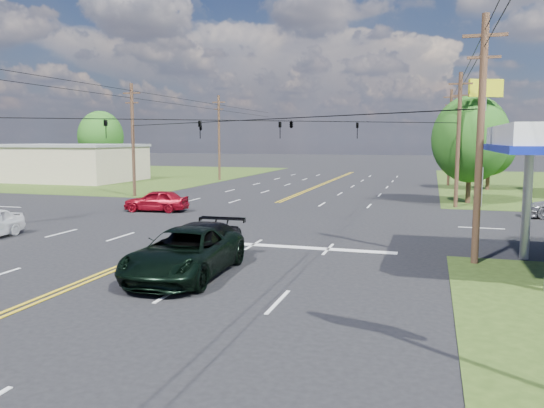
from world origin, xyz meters
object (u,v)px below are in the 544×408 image
(tree_right_a, at_px, (470,139))
(tree_far_l, at_px, (101,137))
(pole_se, at_px, (480,138))
(pole_left_far, at_px, (219,137))
(suv_black, at_px, (196,248))
(retail_nw, at_px, (66,164))
(pole_nw, at_px, (133,139))
(pole_ne, at_px, (458,138))
(pole_right_far, at_px, (450,136))
(tree_right_b, at_px, (489,146))
(pickup_dkgreen, at_px, (185,253))

(tree_right_a, bearing_deg, tree_far_l, 156.50)
(pole_se, bearing_deg, pole_left_far, 125.10)
(pole_left_far, bearing_deg, suv_black, -68.72)
(tree_right_a, bearing_deg, retail_nw, 167.20)
(pole_nw, relative_size, suv_black, 1.65)
(retail_nw, distance_m, tree_right_a, 45.21)
(tree_right_a, bearing_deg, suv_black, -113.67)
(retail_nw, xyz_separation_m, pole_ne, (43.00, -13.00, 2.92))
(pole_se, height_order, pole_right_far, pole_right_far)
(pole_se, height_order, pole_ne, same)
(tree_right_a, bearing_deg, pole_left_far, 149.35)
(pole_nw, relative_size, pole_right_far, 0.95)
(pole_right_far, bearing_deg, pole_se, -90.00)
(pole_se, height_order, tree_right_a, pole_se)
(pole_left_far, bearing_deg, tree_right_a, -30.65)
(pole_se, relative_size, tree_far_l, 1.09)
(pole_nw, height_order, pole_right_far, pole_right_far)
(tree_right_b, distance_m, tree_far_l, 49.17)
(pole_se, bearing_deg, pole_ne, 90.00)
(pole_right_far, xyz_separation_m, suv_black, (-10.00, -41.09, -4.33))
(pole_nw, height_order, tree_right_a, pole_nw)
(pole_right_far, bearing_deg, pickup_dkgreen, -103.38)
(pole_se, xyz_separation_m, pickup_dkgreen, (-10.00, -5.06, -4.07))
(retail_nw, relative_size, pole_ne, 1.68)
(pole_nw, xyz_separation_m, suv_black, (16.00, -22.09, -4.08))
(pole_nw, xyz_separation_m, pole_ne, (26.00, 0.00, 0.00))
(pole_ne, bearing_deg, tree_far_l, 152.93)
(pole_right_far, relative_size, tree_far_l, 1.15)
(retail_nw, bearing_deg, pole_right_far, 7.94)
(retail_nw, height_order, tree_right_a, tree_right_a)
(tree_right_b, distance_m, suv_black, 39.61)
(tree_right_a, bearing_deg, pole_right_far, 93.58)
(tree_right_a, distance_m, suv_black, 27.69)
(pole_nw, bearing_deg, pole_se, -34.70)
(tree_right_a, xyz_separation_m, tree_right_b, (2.50, 12.00, -0.65))
(pole_left_far, bearing_deg, pole_ne, -36.16)
(suv_black, bearing_deg, pole_ne, 64.51)
(pole_nw, xyz_separation_m, pole_left_far, (0.00, 19.00, 0.25))
(pole_right_far, bearing_deg, tree_right_b, -48.81)
(pole_right_far, bearing_deg, pole_nw, -143.84)
(tree_right_b, relative_size, suv_black, 1.23)
(pole_nw, relative_size, pole_ne, 1.00)
(tree_right_a, relative_size, tree_far_l, 0.94)
(tree_right_b, bearing_deg, pole_left_far, 172.28)
(tree_right_b, xyz_separation_m, pickup_dkgreen, (-13.50, -38.06, -3.37))
(pole_nw, distance_m, pole_left_far, 19.00)
(pole_se, relative_size, pole_left_far, 0.95)
(retail_nw, distance_m, tree_far_l, 10.69)
(tree_right_a, bearing_deg, pole_nw, -173.66)
(pickup_dkgreen, bearing_deg, pole_left_far, 108.31)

